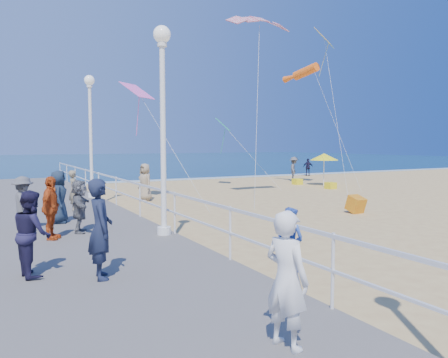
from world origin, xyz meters
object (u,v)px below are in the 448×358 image
spectator_4 (59,197)px  spectator_5 (80,206)px  spectator_0 (100,229)px  spectator_3 (51,208)px  lamp_post_mid (163,108)px  beach_chair_right (297,182)px  spectator_7 (32,233)px  lamp_post_far (90,123)px  beach_walker_b (308,167)px  woman_holding_toddler (287,279)px  beach_chair_left (330,186)px  beach_umbrella (324,157)px  spectator_6 (74,190)px  beach_walker_c (145,182)px  spectator_2 (23,204)px  beach_walker_a (294,169)px  toddler_held (290,239)px  box_kite (356,206)px

spectator_4 → spectator_5: 1.76m
spectator_0 → spectator_3: spectator_0 is taller
lamp_post_mid → beach_chair_right: bearing=42.0°
spectator_7 → spectator_5: bearing=-31.4°
lamp_post_far → beach_walker_b: bearing=26.4°
woman_holding_toddler → spectator_5: 8.01m
spectator_0 → woman_holding_toddler: bearing=-155.8°
lamp_post_far → beach_chair_left: (14.49, 0.79, -3.46)m
woman_holding_toddler → spectator_3: 7.58m
spectator_7 → beach_umbrella: 23.31m
spectator_6 → beach_walker_c: bearing=-37.0°
beach_umbrella → beach_chair_right: bearing=123.6°
woman_holding_toddler → spectator_0: (-1.29, 3.66, 0.08)m
beach_umbrella → beach_chair_right: size_ratio=3.89×
beach_umbrella → spectator_6: bearing=-159.9°
spectator_2 → beach_walker_a: bearing=-61.1°
lamp_post_mid → beach_walker_c: (2.65, 9.68, -2.75)m
spectator_6 → beach_walker_c: 5.89m
lamp_post_far → spectator_5: size_ratio=3.77×
spectator_0 → beach_chair_right: size_ratio=3.19×
spectator_7 → beach_walker_c: spectator_7 is taller
toddler_held → beach_walker_b: bearing=-53.7°
woman_holding_toddler → spectator_5: woman_holding_toddler is taller
spectator_5 → spectator_6: bearing=7.3°
woman_holding_toddler → beach_walker_c: size_ratio=0.88×
spectator_5 → spectator_0: bearing=-170.8°
spectator_7 → beach_walker_b: spectator_7 is taller
spectator_3 → beach_chair_left: spectator_3 is taller
beach_walker_c → box_kite: size_ratio=3.02×
beach_walker_c → lamp_post_mid: bearing=-29.3°
lamp_post_mid → lamp_post_far: same height
toddler_held → spectator_5: (-1.04, 7.81, -0.52)m
lamp_post_mid → beach_walker_c: size_ratio=2.93×
lamp_post_mid → spectator_4: lamp_post_mid is taller
box_kite → woman_holding_toddler: bearing=-140.9°
spectator_0 → beach_chair_right: (16.75, 16.02, -1.08)m
spectator_5 → beach_walker_c: size_ratio=0.78×
lamp_post_mid → spectator_0: bearing=-127.4°
spectator_6 → beach_umbrella: (16.82, 6.16, 0.79)m
box_kite → beach_umbrella: beach_umbrella is taller
beach_chair_right → spectator_5: bearing=-144.3°
beach_walker_a → toddler_held: bearing=-177.3°
woman_holding_toddler → beach_chair_left: size_ratio=2.92×
spectator_6 → spectator_2: bearing=155.8°
spectator_6 → beach_chair_right: 17.61m
spectator_7 → box_kite: size_ratio=2.56×
toddler_held → spectator_7: size_ratio=0.49×
spectator_3 → beach_walker_a: bearing=-24.1°
beach_walker_b → beach_umbrella: size_ratio=0.70×
toddler_held → woman_holding_toddler: bearing=120.9°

